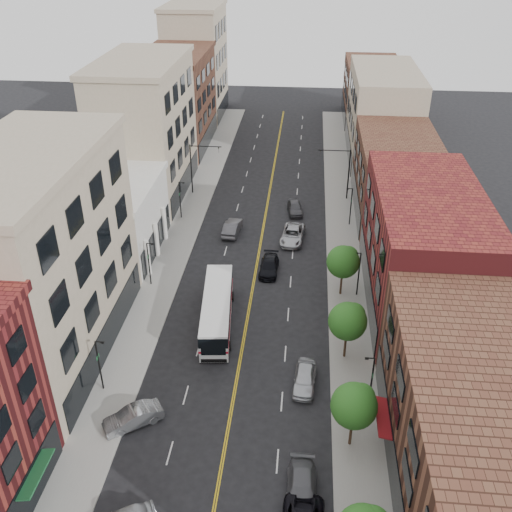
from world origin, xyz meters
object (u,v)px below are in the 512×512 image
(car_parked_mid, at_px, (302,490))
(car_lane_behind, at_px, (232,227))
(car_lane_a, at_px, (269,266))
(car_lane_b, at_px, (293,235))
(city_bus, at_px, (217,309))
(car_angle_b, at_px, (133,417))
(car_parked_far, at_px, (305,378))
(car_lane_c, at_px, (295,208))

(car_parked_mid, relative_size, car_lane_behind, 1.03)
(car_lane_behind, xyz_separation_m, car_lane_a, (5.26, -8.62, -0.11))
(car_lane_b, bearing_deg, city_bus, -105.48)
(car_angle_b, height_order, car_parked_far, car_parked_far)
(car_lane_a, distance_m, car_lane_b, 7.77)
(car_lane_behind, bearing_deg, car_lane_c, -135.05)
(car_lane_behind, bearing_deg, car_parked_mid, 108.83)
(car_lane_a, height_order, car_lane_c, car_lane_c)
(car_parked_far, bearing_deg, car_angle_b, -152.72)
(city_bus, xyz_separation_m, car_parked_far, (8.61, -7.82, -1.00))
(car_lane_b, bearing_deg, car_parked_mid, -81.46)
(car_angle_b, relative_size, car_lane_behind, 0.92)
(car_parked_far, distance_m, car_lane_c, 33.02)
(car_lane_b, bearing_deg, car_angle_b, -104.60)
(city_bus, height_order, car_lane_a, city_bus)
(car_angle_b, bearing_deg, car_lane_a, 124.70)
(city_bus, relative_size, car_lane_b, 2.10)
(car_lane_a, distance_m, car_lane_c, 15.32)
(car_angle_b, relative_size, car_lane_c, 1.02)
(car_lane_b, bearing_deg, car_lane_c, 95.27)
(car_lane_behind, relative_size, car_lane_c, 1.10)
(car_parked_mid, xyz_separation_m, car_lane_c, (-1.93, 43.90, 0.03))
(car_parked_far, height_order, car_lane_b, car_lane_b)
(car_lane_b, height_order, car_lane_c, car_lane_b)
(city_bus, distance_m, car_lane_b, 18.67)
(car_lane_a, bearing_deg, car_angle_b, -109.22)
(car_lane_c, bearing_deg, car_lane_a, -106.85)
(car_parked_far, xyz_separation_m, car_lane_c, (-1.93, 32.96, -0.01))
(car_lane_behind, bearing_deg, city_bus, 97.40)
(car_angle_b, bearing_deg, car_parked_far, 78.41)
(car_lane_b, bearing_deg, car_parked_far, -80.13)
(car_parked_mid, bearing_deg, car_lane_behind, 104.12)
(car_lane_behind, bearing_deg, car_angle_b, 88.00)
(car_parked_far, relative_size, car_lane_c, 1.02)
(car_lane_behind, distance_m, car_lane_a, 10.10)
(car_parked_far, distance_m, car_lane_b, 25.31)
(car_angle_b, bearing_deg, car_lane_b, 125.46)
(car_angle_b, height_order, car_lane_c, car_lane_c)
(car_angle_b, relative_size, car_parked_mid, 0.90)
(car_angle_b, xyz_separation_m, car_lane_b, (11.25, 30.81, 0.04))
(car_lane_c, bearing_deg, car_lane_behind, -147.46)
(car_angle_b, relative_size, car_lane_b, 0.80)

